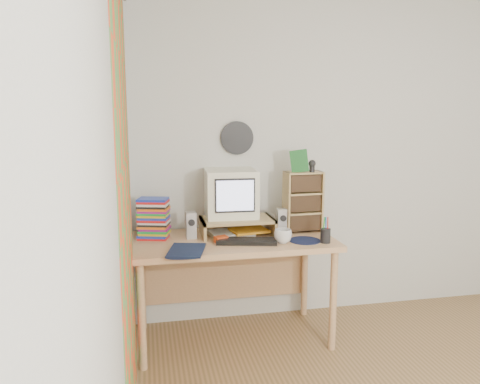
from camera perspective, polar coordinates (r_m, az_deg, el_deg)
name	(u,v)px	position (r m, az deg, el deg)	size (l,w,h in m)	color
back_wall	(350,159)	(3.86, 13.29, 3.93)	(3.50, 3.50, 0.00)	silver
left_wall	(110,216)	(1.78, -15.58, -2.83)	(3.50, 3.50, 0.00)	silver
curtain	(127,214)	(2.27, -13.66, -2.65)	(2.20, 2.20, 0.00)	#D9441E
wall_disc	(237,138)	(3.54, -0.36, 6.60)	(0.25, 0.25, 0.02)	black
desk	(231,254)	(3.38, -1.07, -7.60)	(1.40, 0.70, 0.75)	tan
monitor_riser	(237,222)	(3.37, -0.36, -3.65)	(0.52, 0.30, 0.12)	tan
crt_monitor	(232,194)	(3.37, -1.04, -0.22)	(0.36, 0.36, 0.34)	white
speaker_left	(191,225)	(3.29, -5.99, -4.05)	(0.07, 0.07, 0.18)	#AFAEB3
speaker_right	(282,221)	(3.43, 5.11, -3.52)	(0.07, 0.07, 0.18)	#AFAEB3
keyboard	(247,241)	(3.17, 0.81, -6.02)	(0.40, 0.13, 0.03)	black
dvd_stack	(154,218)	(3.31, -10.46, -3.19)	(0.20, 0.14, 0.29)	brown
cd_rack	(303,202)	(3.46, 7.67, -1.19)	(0.27, 0.14, 0.45)	tan
mug	(283,236)	(3.18, 5.26, -5.38)	(0.12, 0.12, 0.09)	silver
diary	(169,249)	(2.99, -8.61, -6.83)	(0.26, 0.20, 0.05)	#0F1A39
mousepad	(305,240)	(3.26, 7.90, -5.87)	(0.22, 0.22, 0.00)	#0F1533
pen_cup	(325,233)	(3.22, 10.38, -4.92)	(0.07, 0.07, 0.14)	black
papers	(238,232)	(3.37, -0.30, -4.92)	(0.30, 0.22, 0.04)	beige
red_box	(221,239)	(3.19, -2.33, -5.78)	(0.09, 0.05, 0.04)	#CD3F15
game_box	(299,161)	(3.38, 7.23, 3.77)	(0.12, 0.03, 0.16)	#1C6327
webcam	(312,166)	(3.40, 8.78, 3.15)	(0.05, 0.05, 0.09)	black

